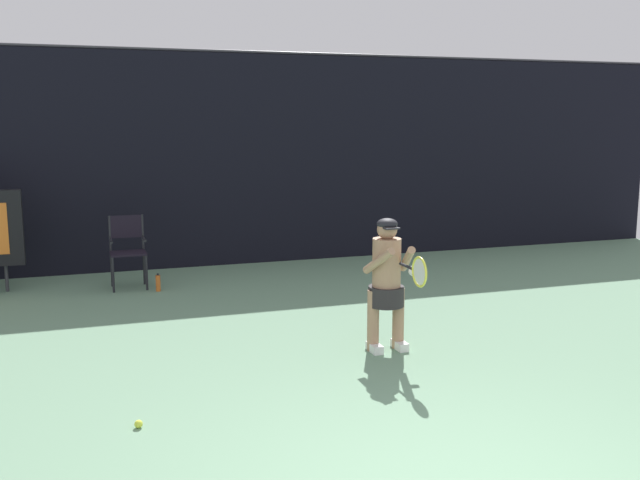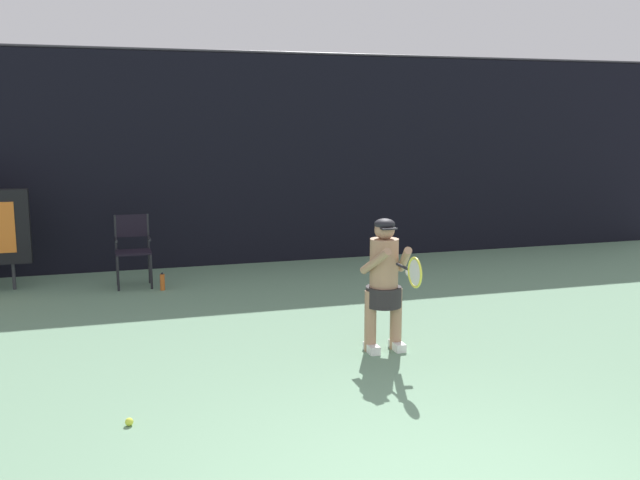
# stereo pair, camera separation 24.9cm
# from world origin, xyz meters

# --- Properties ---
(backdrop_screen) EXTENTS (18.00, 0.12, 3.66)m
(backdrop_screen) POSITION_xyz_m (0.00, 8.50, 1.81)
(backdrop_screen) COLOR black
(backdrop_screen) RESTS_ON ground
(umpire_chair) EXTENTS (0.52, 0.44, 1.08)m
(umpire_chair) POSITION_xyz_m (-1.58, 7.23, 0.62)
(umpire_chair) COLOR black
(umpire_chair) RESTS_ON ground
(water_bottle) EXTENTS (0.07, 0.07, 0.27)m
(water_bottle) POSITION_xyz_m (-1.19, 6.83, 0.12)
(water_bottle) COLOR #CF6022
(water_bottle) RESTS_ON ground
(tennis_player) EXTENTS (0.53, 0.61, 1.46)m
(tennis_player) POSITION_xyz_m (0.89, 3.26, 0.79)
(tennis_player) COLOR white
(tennis_player) RESTS_ON ground
(tennis_racket) EXTENTS (0.03, 0.60, 0.31)m
(tennis_racket) POSITION_xyz_m (0.93, 2.59, 1.01)
(tennis_racket) COLOR black
(tennis_ball_loose) EXTENTS (0.07, 0.07, 0.07)m
(tennis_ball_loose) POSITION_xyz_m (-1.87, 2.03, 0.03)
(tennis_ball_loose) COLOR #CCDB3D
(tennis_ball_loose) RESTS_ON ground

